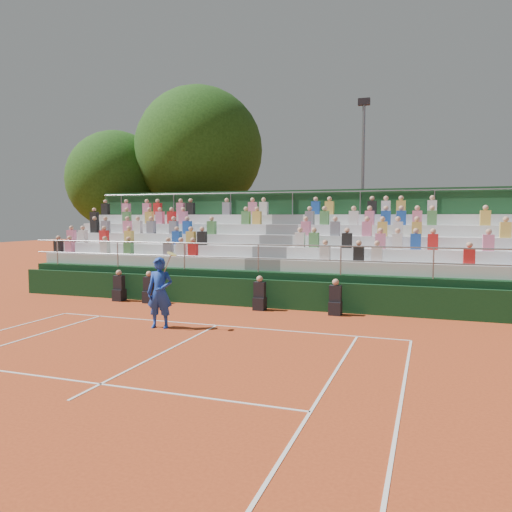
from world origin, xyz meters
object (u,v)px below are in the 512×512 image
(tree_west, at_px, (116,180))
(tree_east, at_px, (199,151))
(floodlight_mast, at_px, (363,176))
(tennis_player, at_px, (160,293))

(tree_west, relative_size, tree_east, 0.77)
(tree_east, distance_m, floodlight_mast, 9.43)
(tennis_player, bearing_deg, floodlight_mast, 74.24)
(tree_east, bearing_deg, tennis_player, -68.60)
(tree_west, relative_size, floodlight_mast, 0.89)
(tree_west, height_order, tree_east, tree_east)
(tennis_player, distance_m, tree_east, 15.88)
(tree_east, height_order, floodlight_mast, tree_east)
(tennis_player, bearing_deg, tree_east, 111.40)
(tennis_player, height_order, tree_west, tree_west)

